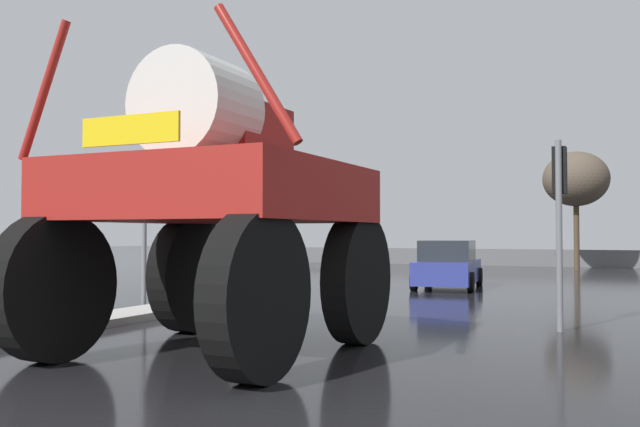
# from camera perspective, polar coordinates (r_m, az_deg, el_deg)

# --- Properties ---
(ground_plane) EXTENTS (120.00, 120.00, 0.00)m
(ground_plane) POSITION_cam_1_polar(r_m,az_deg,el_deg) (21.20, 9.91, -6.34)
(ground_plane) COLOR black
(oversize_sprayer) EXTENTS (4.32, 5.20, 4.58)m
(oversize_sprayer) POSITION_cam_1_polar(r_m,az_deg,el_deg) (10.19, -8.55, 0.80)
(oversize_sprayer) COLOR black
(oversize_sprayer) RESTS_ON ground
(sedan_ahead) EXTENTS (2.21, 4.25, 1.52)m
(sedan_ahead) POSITION_cam_1_polar(r_m,az_deg,el_deg) (22.33, 10.53, -4.26)
(sedan_ahead) COLOR navy
(sedan_ahead) RESTS_ON ground
(traffic_signal_near_left) EXTENTS (0.24, 0.54, 3.56)m
(traffic_signal_near_left) POSITION_cam_1_polar(r_m,az_deg,el_deg) (16.52, -13.97, 1.37)
(traffic_signal_near_left) COLOR slate
(traffic_signal_near_left) RESTS_ON ground
(traffic_signal_near_right) EXTENTS (0.24, 0.54, 3.39)m
(traffic_signal_near_right) POSITION_cam_1_polar(r_m,az_deg,el_deg) (13.06, 19.21, 1.66)
(traffic_signal_near_right) COLOR slate
(traffic_signal_near_right) RESTS_ON ground
(traffic_signal_far_left) EXTENTS (0.24, 0.55, 3.72)m
(traffic_signal_far_left) POSITION_cam_1_polar(r_m,az_deg,el_deg) (32.00, 3.72, 0.08)
(traffic_signal_far_left) COLOR slate
(traffic_signal_far_left) RESTS_ON ground
(bare_tree_left) EXTENTS (3.02, 3.02, 6.42)m
(bare_tree_left) POSITION_cam_1_polar(r_m,az_deg,el_deg) (28.76, -8.62, 4.98)
(bare_tree_left) COLOR #473828
(bare_tree_left) RESTS_ON ground
(bare_tree_far_center) EXTENTS (3.06, 3.06, 5.65)m
(bare_tree_far_center) POSITION_cam_1_polar(r_m,az_deg,el_deg) (35.01, 20.42, 2.66)
(bare_tree_far_center) COLOR #473828
(bare_tree_far_center) RESTS_ON ground
(roadside_barrier) EXTENTS (31.01, 0.24, 0.90)m
(roadside_barrier) POSITION_cam_1_polar(r_m,az_deg,el_deg) (38.54, 16.37, -3.52)
(roadside_barrier) COLOR #59595B
(roadside_barrier) RESTS_ON ground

